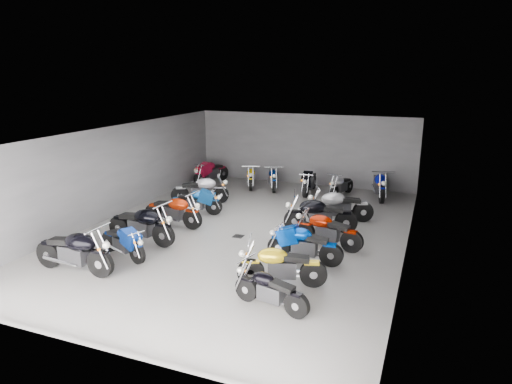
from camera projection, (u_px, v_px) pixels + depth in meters
ground at (244, 231)px, 14.82m from camera, size 14.00×14.00×0.00m
wall_back at (304, 149)px, 20.71m from camera, size 10.00×0.10×3.20m
wall_left at (115, 171)px, 16.18m from camera, size 0.10×14.00×3.20m
wall_right at (410, 199)px, 12.65m from camera, size 0.10×14.00×3.20m
ceiling at (244, 133)px, 14.00m from camera, size 10.00×14.00×0.04m
drain_grate at (238, 236)px, 14.37m from camera, size 0.32×0.32×0.01m
motorcycle_left_a at (74, 251)px, 11.67m from camera, size 2.40×0.46×1.06m
motorcycle_left_b at (123, 242)px, 12.63m from camera, size 1.87×0.76×0.85m
motorcycle_left_c at (142, 225)px, 13.70m from camera, size 2.39×0.51×1.05m
motorcycle_left_d at (173, 211)px, 15.21m from camera, size 2.22×0.47×0.98m
motorcycle_left_e at (196, 202)px, 16.49m from camera, size 1.95×0.64×0.87m
motorcycle_left_f at (201, 190)px, 17.85m from camera, size 2.13×1.05×1.00m
motorcycle_right_a at (270, 290)px, 9.89m from camera, size 1.85×0.57×0.83m
motorcycle_right_b at (281, 266)px, 10.94m from camera, size 2.11×0.80×0.96m
motorcycle_right_c at (304, 244)px, 12.33m from camera, size 2.12×0.42×0.93m
motorcycle_right_d at (327, 230)px, 13.38m from camera, size 2.15×0.58×0.95m
motorcycle_right_e at (319, 215)px, 14.64m from camera, size 2.31×0.81×1.04m
motorcycle_right_f at (339, 206)px, 15.67m from camera, size 2.21×0.96×1.02m
motorcycle_back_a at (211, 172)px, 21.07m from camera, size 0.75×2.15×0.97m
motorcycle_back_b at (251, 177)px, 20.37m from camera, size 0.85×1.93×0.89m
motorcycle_back_c at (273, 178)px, 20.07m from camera, size 0.93×1.97×0.91m
motorcycle_back_d at (309, 181)px, 19.32m from camera, size 0.45×2.16×0.95m
motorcycle_back_e at (341, 185)px, 18.96m from camera, size 0.66×1.80×0.81m
motorcycle_back_f at (379, 185)px, 18.56m from camera, size 0.74×2.30×1.03m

